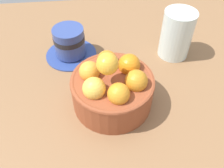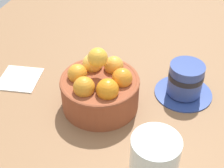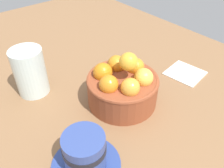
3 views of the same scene
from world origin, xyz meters
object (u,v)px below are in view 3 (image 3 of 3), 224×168
(coffee_cup, at_px, (85,153))
(water_glass, at_px, (30,72))
(folded_napkin, at_px, (185,73))
(terracotta_bowl, at_px, (122,86))

(coffee_cup, height_order, water_glass, water_glass)
(folded_napkin, bearing_deg, water_glass, 60.71)
(coffee_cup, relative_size, water_glass, 1.09)
(terracotta_bowl, bearing_deg, water_glass, 40.27)
(terracotta_bowl, relative_size, water_glass, 1.39)
(water_glass, bearing_deg, coffee_cup, 175.22)
(water_glass, xyz_separation_m, folded_napkin, (-0.19, -0.35, -0.05))
(water_glass, relative_size, folded_napkin, 1.27)
(water_glass, distance_m, folded_napkin, 0.40)
(terracotta_bowl, distance_m, water_glass, 0.22)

